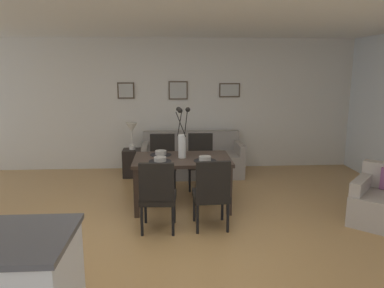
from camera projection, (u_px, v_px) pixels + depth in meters
ground_plane at (180, 237)px, 4.45m from camera, size 9.00×9.00×0.00m
back_wall_panel at (175, 105)px, 7.36m from camera, size 9.00×0.10×2.60m
ceiling_panel at (177, 14)px, 4.30m from camera, size 9.00×7.20×0.08m
dining_table at (182, 164)px, 5.33m from camera, size 1.40×0.88×0.74m
dining_chair_near_left at (158, 193)px, 4.49m from camera, size 0.46×0.46×0.92m
dining_chair_near_right at (163, 159)px, 6.18m from camera, size 0.45×0.45×0.92m
dining_chair_far_left at (212, 191)px, 4.57m from camera, size 0.46×0.46×0.92m
dining_chair_far_right at (201, 158)px, 6.23m from camera, size 0.46×0.46×0.92m
centerpiece_vase at (182, 139)px, 5.25m from camera, size 0.21×0.23×0.73m
placemat_near_left at (160, 161)px, 5.10m from camera, size 0.32×0.32×0.01m
bowl_near_left at (160, 159)px, 5.09m from camera, size 0.17×0.17×0.07m
placemat_near_right at (161, 155)px, 5.49m from camera, size 0.32×0.32×0.01m
bowl_near_right at (161, 152)px, 5.48m from camera, size 0.17×0.17×0.07m
placemat_far_left at (205, 161)px, 5.13m from camera, size 0.32×0.32×0.01m
bowl_far_left at (205, 158)px, 5.13m from camera, size 0.17×0.17×0.07m
sofa at (192, 160)px, 7.05m from camera, size 1.89×0.84×0.80m
side_table at (133, 163)px, 6.92m from camera, size 0.36×0.36×0.52m
table_lamp at (132, 130)px, 6.79m from camera, size 0.22×0.22×0.51m
framed_picture_left at (126, 91)px, 7.18m from camera, size 0.33×0.03×0.32m
framed_picture_center at (178, 90)px, 7.24m from camera, size 0.38×0.03×0.36m
framed_picture_right at (230, 90)px, 7.30m from camera, size 0.42×0.03×0.28m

